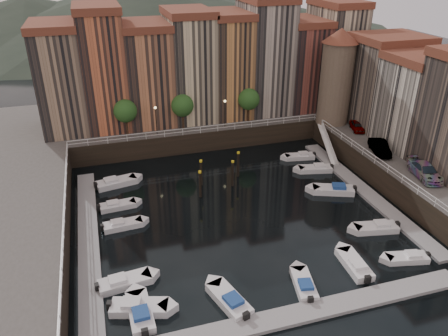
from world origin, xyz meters
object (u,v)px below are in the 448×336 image
object	(u,v)px
mooring_pilings	(218,174)
gangway	(328,142)
boat_left_1	(124,282)
boat_left_2	(122,225)
car_b	(380,148)
corner_tower	(337,75)
car_a	(357,126)
car_c	(425,172)
boat_left_0	(138,307)

from	to	relation	value
mooring_pilings	gangway	bearing A→B (deg)	14.01
boat_left_1	gangway	bearing A→B (deg)	25.86
mooring_pilings	boat_left_2	size ratio (longest dim) A/B	1.45
boat_left_2	car_b	world-z (taller)	car_b
corner_tower	boat_left_2	world-z (taller)	corner_tower
car_a	boat_left_1	bearing A→B (deg)	-132.81
car_b	mooring_pilings	bearing A→B (deg)	-171.44
car_a	car_b	world-z (taller)	car_b
mooring_pilings	car_b	distance (m)	20.88
boat_left_1	boat_left_2	distance (m)	9.16
car_a	car_b	distance (m)	7.91
mooring_pilings	car_c	distance (m)	23.98
boat_left_0	car_c	world-z (taller)	car_c
car_b	car_c	xyz separation A→B (m)	(1.04, -7.18, -0.01)
car_c	gangway	bearing A→B (deg)	116.48
mooring_pilings	boat_left_0	world-z (taller)	mooring_pilings
boat_left_1	car_c	world-z (taller)	car_c
boat_left_0	car_b	world-z (taller)	car_b
corner_tower	car_a	world-z (taller)	corner_tower
car_a	car_b	bearing A→B (deg)	-83.70
gangway	boat_left_2	size ratio (longest dim) A/B	1.91
mooring_pilings	car_a	distance (m)	22.74
boat_left_0	boat_left_2	distance (m)	12.54
car_a	car_c	bearing A→B (deg)	-74.16
car_b	car_a	bearing A→B (deg)	95.26
car_a	boat_left_2	bearing A→B (deg)	-145.05
gangway	car_b	distance (m)	8.23
car_a	boat_left_0	bearing A→B (deg)	-128.13
car_b	car_c	distance (m)	7.25
car_b	car_c	size ratio (longest dim) A/B	0.89
gangway	boat_left_1	world-z (taller)	gangway
gangway	boat_left_2	world-z (taller)	gangway
boat_left_0	boat_left_2	bearing A→B (deg)	107.51
boat_left_0	car_a	distance (m)	41.49
car_a	car_c	world-z (taller)	car_c
car_b	corner_tower	bearing A→B (deg)	107.93
corner_tower	boat_left_0	world-z (taller)	corner_tower
boat_left_1	car_a	size ratio (longest dim) A/B	1.28
boat_left_1	car_c	xyz separation A→B (m)	(34.61, 4.74, 3.42)
car_a	car_b	size ratio (longest dim) A/B	0.80
mooring_pilings	boat_left_2	world-z (taller)	mooring_pilings
gangway	car_b	world-z (taller)	car_b
gangway	boat_left_2	bearing A→B (deg)	-161.17
corner_tower	boat_left_1	bearing A→B (deg)	-144.50
car_c	mooring_pilings	bearing A→B (deg)	165.28
mooring_pilings	car_b	xyz separation A→B (m)	(20.55, -3.03, 2.15)
boat_left_2	car_b	xyz separation A→B (m)	(32.91, 2.78, 3.47)
boat_left_1	car_c	distance (m)	35.10
boat_left_0	car_c	size ratio (longest dim) A/B	0.93
boat_left_1	boat_left_2	world-z (taller)	boat_left_1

